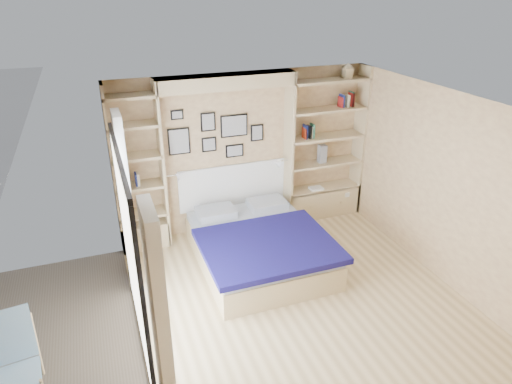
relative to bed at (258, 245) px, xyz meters
name	(u,v)px	position (x,y,z in m)	size (l,w,h in m)	color
ground	(302,303)	(0.19, -1.06, -0.28)	(4.50, 4.50, 0.00)	#DDBF8A
room_shell	(234,183)	(-0.20, 0.46, 0.80)	(4.50, 4.50, 4.50)	#DCBB82
bed	(258,245)	(0.00, 0.00, 0.00)	(1.76, 2.27, 1.07)	#D4BD8A
photo_gallery	(215,134)	(-0.26, 1.17, 1.33)	(1.48, 0.02, 0.82)	black
reading_lamps	(230,169)	(-0.11, 0.94, 0.82)	(1.92, 0.12, 0.15)	silver
shelf_decor	(318,120)	(1.38, 1.01, 1.42)	(3.47, 0.23, 2.03)	#B02C12
deck_chair	(13,358)	(-3.02, -1.27, 0.09)	(0.56, 0.83, 0.78)	tan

